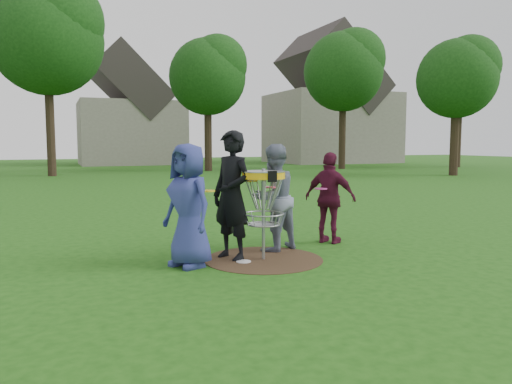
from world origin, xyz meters
name	(u,v)px	position (x,y,z in m)	size (l,w,h in m)	color
ground	(263,259)	(0.00, 0.00, 0.00)	(100.00, 100.00, 0.00)	#19470F
dirt_patch	(263,259)	(0.00, 0.00, 0.00)	(1.80, 1.80, 0.01)	#47331E
player_blue	(188,205)	(-1.15, 0.02, 0.88)	(0.86, 0.56, 1.75)	navy
player_black	(232,195)	(-0.42, 0.23, 0.97)	(0.71, 0.47, 1.95)	black
player_grey	(273,198)	(0.40, 0.54, 0.87)	(0.85, 0.66, 1.74)	slate
player_maroon	(330,198)	(1.57, 0.71, 0.80)	(0.94, 0.39, 1.60)	#51122A
disc_on_grass	(244,262)	(-0.34, -0.06, 0.01)	(0.22, 0.22, 0.02)	silver
disc_golf_basket	(264,193)	(0.00, 0.00, 1.02)	(0.66, 0.67, 1.38)	#9EA0A5
held_discs	(265,187)	(0.13, 0.26, 1.08)	(2.40, 0.80, 0.23)	yellow
tree_row	(118,57)	(0.44, 20.67, 6.21)	(51.20, 17.42, 9.90)	#38281C
house_row	(157,112)	(4.78, 33.07, 4.14)	(44.50, 10.65, 11.62)	gray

